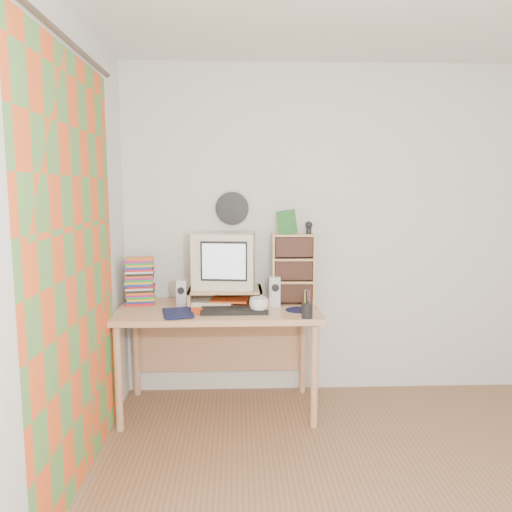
{
  "coord_description": "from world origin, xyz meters",
  "views": [
    {
      "loc": [
        -0.89,
        -2.04,
        1.57
      ],
      "look_at": [
        -0.77,
        1.33,
        1.12
      ],
      "focal_mm": 35.0,
      "sensor_mm": 36.0,
      "label": 1
    }
  ],
  "objects": [
    {
      "name": "game_box",
      "position": [
        -0.54,
        1.5,
        1.34
      ],
      "size": [
        0.13,
        0.05,
        0.17
      ],
      "primitive_type": "cube",
      "rotation": [
        0.0,
        0.0,
        -0.19
      ],
      "color": "#1A5E20",
      "rests_on": "cd_rack"
    },
    {
      "name": "left_wall",
      "position": [
        -1.75,
        0.0,
        1.25
      ],
      "size": [
        0.0,
        3.5,
        3.5
      ],
      "primitive_type": "plane",
      "rotation": [
        1.57,
        0.0,
        1.57
      ],
      "color": "silver",
      "rests_on": "floor"
    },
    {
      "name": "monitor_riser",
      "position": [
        -0.98,
        1.48,
        0.84
      ],
      "size": [
        0.52,
        0.3,
        0.12
      ],
      "color": "tan",
      "rests_on": "desk"
    },
    {
      "name": "papers",
      "position": [
        -1.03,
        1.5,
        0.77
      ],
      "size": [
        0.33,
        0.26,
        0.04
      ],
      "primitive_type": null,
      "rotation": [
        0.0,
        0.0,
        -0.14
      ],
      "color": "white",
      "rests_on": "desk"
    },
    {
      "name": "mug",
      "position": [
        -0.75,
        1.22,
        0.8
      ],
      "size": [
        0.16,
        0.16,
        0.1
      ],
      "primitive_type": "imported",
      "rotation": [
        0.0,
        0.0,
        0.27
      ],
      "color": "silver",
      "rests_on": "desk"
    },
    {
      "name": "webcam",
      "position": [
        -0.38,
        1.48,
        1.3
      ],
      "size": [
        0.06,
        0.06,
        0.09
      ],
      "primitive_type": null,
      "rotation": [
        0.0,
        0.0,
        0.12
      ],
      "color": "black",
      "rests_on": "cd_rack"
    },
    {
      "name": "speaker_right",
      "position": [
        -0.63,
        1.43,
        0.86
      ],
      "size": [
        0.09,
        0.09,
        0.21
      ],
      "primitive_type": "cube",
      "rotation": [
        0.0,
        0.0,
        -0.09
      ],
      "color": "#BAB9BF",
      "rests_on": "desk"
    },
    {
      "name": "desk",
      "position": [
        -1.03,
        1.44,
        0.62
      ],
      "size": [
        1.4,
        0.7,
        0.75
      ],
      "color": "tan",
      "rests_on": "floor"
    },
    {
      "name": "curtain",
      "position": [
        -1.71,
        0.48,
        1.15
      ],
      "size": [
        0.0,
        2.2,
        2.2
      ],
      "primitive_type": "plane",
      "rotation": [
        1.57,
        0.0,
        1.57
      ],
      "color": "#F05721",
      "rests_on": "left_wall"
    },
    {
      "name": "crt_monitor",
      "position": [
        -0.99,
        1.53,
        1.07
      ],
      "size": [
        0.47,
        0.47,
        0.4
      ],
      "primitive_type": "cube",
      "rotation": [
        0.0,
        0.0,
        -0.12
      ],
      "color": "beige",
      "rests_on": "monitor_riser"
    },
    {
      "name": "cd_rack",
      "position": [
        -0.49,
        1.5,
        1.0
      ],
      "size": [
        0.31,
        0.17,
        0.51
      ],
      "primitive_type": "cube",
      "rotation": [
        0.0,
        0.0,
        -0.03
      ],
      "color": "tan",
      "rests_on": "desk"
    },
    {
      "name": "red_box",
      "position": [
        -1.16,
        1.22,
        0.77
      ],
      "size": [
        0.08,
        0.06,
        0.04
      ],
      "primitive_type": "cube",
      "rotation": [
        0.0,
        0.0,
        -0.31
      ],
      "color": "#D54116",
      "rests_on": "desk"
    },
    {
      "name": "keyboard",
      "position": [
        -0.91,
        1.23,
        0.76
      ],
      "size": [
        0.45,
        0.15,
        0.03
      ],
      "primitive_type": "cube",
      "rotation": [
        0.0,
        0.0,
        0.01
      ],
      "color": "black",
      "rests_on": "desk"
    },
    {
      "name": "speaker_left",
      "position": [
        -1.29,
        1.41,
        0.85
      ],
      "size": [
        0.08,
        0.08,
        0.19
      ],
      "primitive_type": "cube",
      "rotation": [
        0.0,
        0.0,
        0.05
      ],
      "color": "#BAB9BF",
      "rests_on": "desk"
    },
    {
      "name": "pen_cup",
      "position": [
        -0.45,
        1.07,
        0.82
      ],
      "size": [
        0.08,
        0.08,
        0.14
      ],
      "primitive_type": null,
      "rotation": [
        0.0,
        0.0,
        0.21
      ],
      "color": "black",
      "rests_on": "desk"
    },
    {
      "name": "diary",
      "position": [
        -1.38,
        1.17,
        0.77
      ],
      "size": [
        0.26,
        0.22,
        0.05
      ],
      "primitive_type": "imported",
      "rotation": [
        0.0,
        0.0,
        0.2
      ],
      "color": "#0F1237",
      "rests_on": "desk"
    },
    {
      "name": "wall_disc",
      "position": [
        -0.93,
        1.73,
        1.43
      ],
      "size": [
        0.25,
        0.02,
        0.25
      ],
      "primitive_type": "cylinder",
      "rotation": [
        1.57,
        0.0,
        0.0
      ],
      "color": "black",
      "rests_on": "back_wall"
    },
    {
      "name": "dvd_stack",
      "position": [
        -1.6,
        1.52,
        0.89
      ],
      "size": [
        0.21,
        0.16,
        0.28
      ],
      "primitive_type": null,
      "rotation": [
        0.0,
        0.0,
        0.14
      ],
      "color": "brown",
      "rests_on": "desk"
    },
    {
      "name": "mousepad",
      "position": [
        -0.47,
        1.29,
        0.75
      ],
      "size": [
        0.2,
        0.2,
        0.0
      ],
      "primitive_type": "cylinder",
      "rotation": [
        0.0,
        0.0,
        0.08
      ],
      "color": "black",
      "rests_on": "desk"
    },
    {
      "name": "back_wall",
      "position": [
        0.0,
        1.75,
        1.25
      ],
      "size": [
        3.5,
        0.0,
        3.5
      ],
      "primitive_type": "plane",
      "rotation": [
        1.57,
        0.0,
        0.0
      ],
      "color": "silver",
      "rests_on": "floor"
    }
  ]
}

